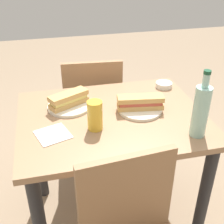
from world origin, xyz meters
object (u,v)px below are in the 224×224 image
object	(u,v)px
chair_far	(92,106)
water_bottle	(201,110)
baguette_sandwich_near	(140,102)
baguette_sandwich_far	(69,99)
beer_glass	(95,115)
knife_far	(62,102)
dining_table	(112,138)
plate_near	(140,109)
plate_far	(69,106)
olive_bowl	(164,85)
knife_near	(136,103)

from	to	relation	value
chair_far	water_bottle	xyz separation A→B (m)	(0.34, -0.81, 0.38)
baguette_sandwich_near	water_bottle	xyz separation A→B (m)	(0.18, -0.26, 0.08)
baguette_sandwich_far	beer_glass	bearing A→B (deg)	-67.04
baguette_sandwich_far	knife_far	xyz separation A→B (m)	(-0.03, 0.04, -0.03)
dining_table	beer_glass	world-z (taller)	beer_glass
chair_far	plate_near	bearing A→B (deg)	-73.86
plate_far	water_bottle	bearing A→B (deg)	-35.58
dining_table	beer_glass	bearing A→B (deg)	-136.83
chair_far	water_bottle	distance (m)	0.96
plate_near	beer_glass	world-z (taller)	beer_glass
plate_far	knife_far	xyz separation A→B (m)	(-0.03, 0.04, 0.01)
chair_far	plate_near	xyz separation A→B (m)	(0.16, -0.55, 0.26)
plate_far	baguette_sandwich_far	distance (m)	0.04
olive_bowl	dining_table	bearing A→B (deg)	-146.68
beer_glass	plate_near	bearing A→B (deg)	23.49
plate_near	baguette_sandwich_far	distance (m)	0.37
knife_near	plate_near	bearing A→B (deg)	-85.78
beer_glass	olive_bowl	xyz separation A→B (m)	(0.48, 0.34, -0.06)
plate_far	knife_far	bearing A→B (deg)	129.93
dining_table	beer_glass	xyz separation A→B (m)	(-0.10, -0.10, 0.21)
olive_bowl	knife_near	bearing A→B (deg)	-141.70
baguette_sandwich_near	chair_far	bearing A→B (deg)	106.14
baguette_sandwich_near	baguette_sandwich_far	size ratio (longest dim) A/B	1.11
baguette_sandwich_near	water_bottle	world-z (taller)	water_bottle
dining_table	baguette_sandwich_near	size ratio (longest dim) A/B	3.85
plate_near	knife_near	xyz separation A→B (m)	(-0.00, 0.05, 0.01)
baguette_sandwich_far	knife_near	bearing A→B (deg)	-10.65
dining_table	knife_near	distance (m)	0.23
baguette_sandwich_near	plate_far	distance (m)	0.37
chair_far	water_bottle	world-z (taller)	water_bottle
knife_far	beer_glass	size ratio (longest dim) A/B	1.11
dining_table	olive_bowl	size ratio (longest dim) A/B	9.59
baguette_sandwich_far	beer_glass	distance (m)	0.25
knife_near	water_bottle	xyz separation A→B (m)	(0.19, -0.32, 0.11)
chair_far	water_bottle	bearing A→B (deg)	-67.15
plate_near	baguette_sandwich_near	bearing A→B (deg)	14.04
baguette_sandwich_far	water_bottle	world-z (taller)	water_bottle
chair_far	baguette_sandwich_far	world-z (taller)	chair_far
knife_far	plate_near	bearing A→B (deg)	-22.25
plate_near	baguette_sandwich_far	size ratio (longest dim) A/B	1.04
dining_table	knife_far	distance (m)	0.33
knife_near	olive_bowl	bearing A→B (deg)	38.30
plate_near	knife_far	world-z (taller)	knife_far
baguette_sandwich_near	olive_bowl	bearing A→B (deg)	46.05
chair_far	baguette_sandwich_near	size ratio (longest dim) A/B	3.58
baguette_sandwich_near	olive_bowl	xyz separation A→B (m)	(0.22, 0.23, -0.03)
chair_far	baguette_sandwich_far	size ratio (longest dim) A/B	3.98
dining_table	olive_bowl	distance (m)	0.47
baguette_sandwich_near	beer_glass	bearing A→B (deg)	-156.51
baguette_sandwich_far	knife_far	distance (m)	0.06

